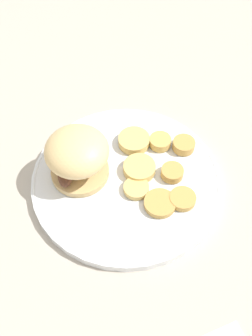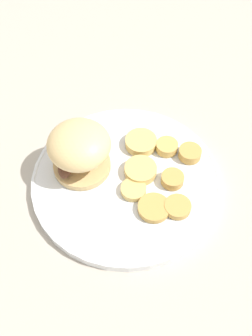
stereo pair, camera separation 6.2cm
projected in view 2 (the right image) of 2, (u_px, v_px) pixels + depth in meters
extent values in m
plane|color=#B2A899|center=(126.00, 183.00, 0.65)|extent=(4.00, 4.00, 0.00)
cylinder|color=white|center=(126.00, 180.00, 0.65)|extent=(0.31, 0.31, 0.02)
torus|color=white|center=(126.00, 178.00, 0.64)|extent=(0.31, 0.31, 0.01)
cylinder|color=tan|center=(82.00, 165.00, 0.65)|extent=(0.09, 0.09, 0.01)
ellipsoid|color=#4C281E|center=(87.00, 153.00, 0.64)|extent=(0.05, 0.06, 0.02)
ellipsoid|color=#4C281E|center=(78.00, 137.00, 0.66)|extent=(0.04, 0.03, 0.02)
ellipsoid|color=#563323|center=(66.00, 167.00, 0.62)|extent=(0.05, 0.05, 0.02)
ellipsoid|color=brown|center=(69.00, 153.00, 0.64)|extent=(0.06, 0.05, 0.02)
ellipsoid|color=#E5C17F|center=(79.00, 144.00, 0.60)|extent=(0.10, 0.10, 0.06)
cylinder|color=#DBB766|center=(133.00, 189.00, 0.62)|extent=(0.04, 0.04, 0.01)
cylinder|color=tan|center=(190.00, 153.00, 0.66)|extent=(0.04, 0.04, 0.02)
cylinder|color=tan|center=(178.00, 207.00, 0.60)|extent=(0.04, 0.04, 0.01)
cylinder|color=tan|center=(172.00, 179.00, 0.63)|extent=(0.04, 0.04, 0.01)
cylinder|color=tan|center=(167.00, 147.00, 0.67)|extent=(0.04, 0.04, 0.02)
cylinder|color=tan|center=(153.00, 208.00, 0.60)|extent=(0.05, 0.05, 0.01)
cylinder|color=#DBB766|center=(141.00, 170.00, 0.64)|extent=(0.05, 0.05, 0.01)
cylinder|color=#DBB766|center=(141.00, 142.00, 0.67)|extent=(0.05, 0.05, 0.01)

